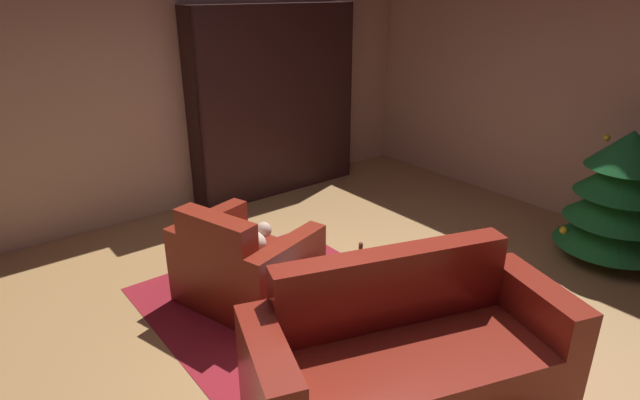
% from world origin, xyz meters
% --- Properties ---
extents(ground_plane, '(7.82, 7.82, 0.00)m').
position_xyz_m(ground_plane, '(0.00, 0.00, 0.00)').
color(ground_plane, '#AA7D4A').
extents(wall_back, '(5.59, 0.06, 2.73)m').
position_xyz_m(wall_back, '(0.00, 3.29, 1.36)').
color(wall_back, tan).
rests_on(wall_back, ground).
extents(wall_left, '(0.06, 6.63, 2.73)m').
position_xyz_m(wall_left, '(-2.76, 0.00, 1.36)').
color(wall_left, tan).
rests_on(wall_left, ground).
extents(area_rug, '(2.87, 1.86, 0.01)m').
position_xyz_m(area_rug, '(0.01, -0.18, 0.00)').
color(area_rug, maroon).
rests_on(area_rug, ground).
extents(bookshelf_unit, '(0.33, 2.09, 2.17)m').
position_xyz_m(bookshelf_unit, '(-2.52, 1.32, 1.09)').
color(bookshelf_unit, black).
rests_on(bookshelf_unit, ground).
extents(armchair_red, '(1.16, 1.02, 0.84)m').
position_xyz_m(armchair_red, '(-0.63, -0.37, 0.30)').
color(armchair_red, maroon).
rests_on(armchair_red, ground).
extents(couch_red, '(1.32, 2.02, 0.92)m').
position_xyz_m(couch_red, '(0.94, -0.20, 0.32)').
color(couch_red, maroon).
rests_on(couch_red, ground).
extents(coffee_table, '(0.61, 0.61, 0.45)m').
position_xyz_m(coffee_table, '(0.17, -0.09, 0.40)').
color(coffee_table, black).
rests_on(coffee_table, ground).
extents(book_stack_on_table, '(0.20, 0.16, 0.10)m').
position_xyz_m(book_stack_on_table, '(0.19, -0.05, 0.50)').
color(book_stack_on_table, gray).
rests_on(book_stack_on_table, coffee_table).
extents(bottle_on_table, '(0.07, 0.07, 0.28)m').
position_xyz_m(bottle_on_table, '(0.24, 0.06, 0.56)').
color(bottle_on_table, brown).
rests_on(bottle_on_table, coffee_table).
extents(decorated_tree, '(0.96, 0.96, 1.22)m').
position_xyz_m(decorated_tree, '(0.84, 2.61, 0.62)').
color(decorated_tree, brown).
rests_on(decorated_tree, ground).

